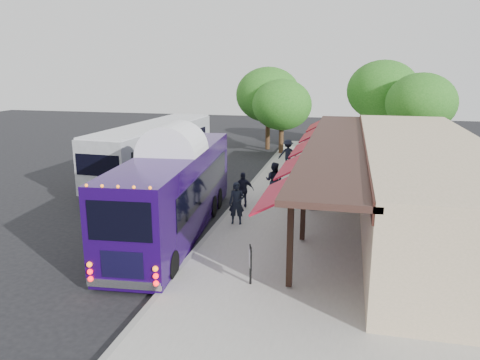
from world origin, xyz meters
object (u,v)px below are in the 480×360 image
Objects in this scene: coach_bus at (174,187)px; ped_c at (243,190)px; ped_b at (274,181)px; city_bus at (155,148)px; ped_a at (237,203)px; sign_board at (250,259)px; ped_d at (288,154)px.

coach_bus reaches higher than ped_c.
ped_c is (2.05, 3.61, -0.94)m from coach_bus.
ped_b is at bearing -141.65° from ped_c.
ped_b is at bearing 53.99° from coach_bus.
city_bus reaches higher than ped_b.
ped_a is 5.65m from sign_board.
coach_bus is at bearing 118.28° from sign_board.
coach_bus reaches higher than ped_d.
ped_a reaches higher than sign_board.
city_bus is at bearing 112.94° from coach_bus.
coach_bus is 9.98m from city_bus.
city_bus is at bearing 125.81° from ped_a.
ped_b is 7.37m from ped_d.
coach_bus is 0.92× the size of city_bus.
coach_bus is at bearing -59.13° from city_bus.
sign_board is (4.03, -4.17, -0.96)m from coach_bus.
ped_b is 1.11× the size of ped_c.
ped_d is (-0.26, 7.37, -0.00)m from ped_b.
sign_board is (1.06, -16.87, -0.12)m from ped_d.
city_bus is 10.24× the size of sign_board.
ped_c is at bearing 67.98° from ped_b.
ped_c is at bearing 88.53° from sign_board.
ped_d is 16.91m from sign_board.
ped_c is 9.14m from ped_d.
ped_b reaches higher than ped_d.
ped_d reaches higher than sign_board.
ped_b is (7.88, -3.50, -0.72)m from city_bus.
ped_a is 11.51m from ped_d.
ped_b is at bearing 70.71° from ped_a.
coach_bus is 9.43× the size of sign_board.
coach_bus is 6.30m from ped_b.
city_bus is 15.65m from sign_board.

